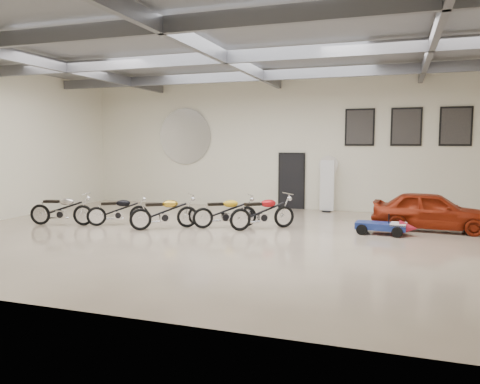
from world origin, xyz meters
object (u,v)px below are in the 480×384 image
(motorcycle_black, at_px, (118,210))
(motorcycle_red, at_px, (263,211))
(motorcycle_silver, at_px, (61,209))
(motorcycle_gold, at_px, (164,212))
(go_kart, at_px, (386,224))
(banner_stand, at_px, (327,186))
(vintage_car, at_px, (431,211))
(motorcycle_yellow, at_px, (225,211))

(motorcycle_black, relative_size, motorcycle_red, 0.90)
(motorcycle_silver, bearing_deg, motorcycle_gold, -5.16)
(motorcycle_black, height_order, go_kart, motorcycle_black)
(banner_stand, relative_size, vintage_car, 0.57)
(motorcycle_yellow, relative_size, go_kart, 1.16)
(motorcycle_black, height_order, motorcycle_yellow, motorcycle_yellow)
(motorcycle_silver, bearing_deg, motorcycle_black, 6.23)
(motorcycle_gold, relative_size, motorcycle_red, 0.98)
(motorcycle_yellow, xyz_separation_m, vintage_car, (5.84, 1.53, 0.07))
(motorcycle_red, bearing_deg, motorcycle_yellow, 142.93)
(motorcycle_gold, bearing_deg, motorcycle_yellow, -12.60)
(motorcycle_black, relative_size, vintage_car, 0.55)
(go_kart, bearing_deg, motorcycle_yellow, -169.92)
(motorcycle_yellow, distance_m, motorcycle_red, 1.15)
(motorcycle_gold, distance_m, vintage_car, 7.81)
(motorcycle_silver, bearing_deg, motorcycle_red, -0.60)
(motorcycle_gold, xyz_separation_m, go_kart, (6.23, 1.19, -0.22))
(motorcycle_silver, xyz_separation_m, motorcycle_gold, (3.30, 0.45, 0.00))
(motorcycle_silver, relative_size, motorcycle_yellow, 1.03)
(motorcycle_black, distance_m, go_kart, 7.97)
(motorcycle_black, bearing_deg, motorcycle_yellow, -21.47)
(banner_stand, distance_m, motorcycle_silver, 9.16)
(motorcycle_silver, relative_size, motorcycle_red, 0.97)
(banner_stand, distance_m, motorcycle_black, 7.52)
(banner_stand, bearing_deg, motorcycle_yellow, -115.34)
(motorcycle_black, distance_m, motorcycle_yellow, 3.34)
(motorcycle_yellow, relative_size, motorcycle_red, 0.94)
(motorcycle_yellow, relative_size, vintage_car, 0.58)
(motorcycle_yellow, bearing_deg, banner_stand, 27.13)
(go_kart, relative_size, vintage_car, 0.50)
(motorcycle_red, bearing_deg, banner_stand, 31.49)
(motorcycle_silver, height_order, motorcycle_yellow, motorcycle_silver)
(banner_stand, bearing_deg, motorcycle_red, -102.57)
(motorcycle_yellow, distance_m, vintage_car, 6.04)
(motorcycle_gold, bearing_deg, motorcycle_red, -21.18)
(motorcycle_silver, distance_m, motorcycle_black, 1.74)
(vintage_car, bearing_deg, motorcycle_silver, 107.35)
(banner_stand, xyz_separation_m, motorcycle_red, (-1.28, -4.12, -0.42))
(motorcycle_red, bearing_deg, motorcycle_gold, 156.40)
(motorcycle_black, bearing_deg, motorcycle_red, -23.39)
(motorcycle_black, xyz_separation_m, motorcycle_yellow, (3.28, 0.67, 0.02))
(motorcycle_yellow, distance_m, go_kart, 4.64)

